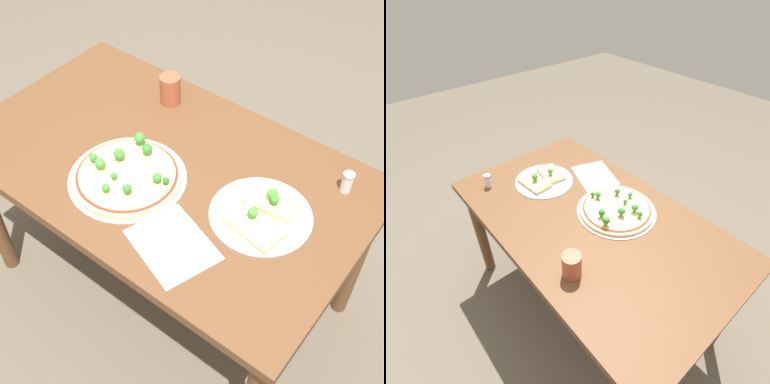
{
  "view_description": "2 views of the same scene",
  "coord_description": "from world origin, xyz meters",
  "views": [
    {
      "loc": [
        -0.83,
        0.92,
        1.9
      ],
      "look_at": [
        -0.16,
        0.06,
        0.72
      ],
      "focal_mm": 50.0,
      "sensor_mm": 36.0,
      "label": 1
    },
    {
      "loc": [
        0.72,
        -0.68,
        1.66
      ],
      "look_at": [
        -0.16,
        0.06,
        0.72
      ],
      "focal_mm": 28.0,
      "sensor_mm": 36.0,
      "label": 2
    }
  ],
  "objects": [
    {
      "name": "paper_menu",
      "position": [
        -0.23,
        0.24,
        0.7
      ],
      "size": [
        0.29,
        0.26,
        0.0
      ],
      "primitive_type": "cube",
      "rotation": [
        0.0,
        0.0,
        -0.33
      ],
      "color": "silver",
      "rests_on": "dining_table"
    },
    {
      "name": "ground_plane",
      "position": [
        0.0,
        0.0,
        0.0
      ],
      "size": [
        8.0,
        8.0,
        0.0
      ],
      "primitive_type": "plane",
      "color": "brown"
    },
    {
      "name": "pizza_tray_whole",
      "position": [
        0.04,
        0.12,
        0.72
      ],
      "size": [
        0.37,
        0.37,
        0.07
      ],
      "color": "#B7B7BC",
      "rests_on": "dining_table"
    },
    {
      "name": "dining_table",
      "position": [
        0.0,
        0.0,
        0.61
      ],
      "size": [
        1.33,
        0.79,
        0.7
      ],
      "color": "brown",
      "rests_on": "ground_plane"
    },
    {
      "name": "condiment_shaker",
      "position": [
        -0.52,
        -0.25,
        0.74
      ],
      "size": [
        0.04,
        0.04,
        0.07
      ],
      "color": "silver",
      "rests_on": "dining_table"
    },
    {
      "name": "pizza_tray_slice",
      "position": [
        -0.37,
        -0.01,
        0.71
      ],
      "size": [
        0.31,
        0.31,
        0.07
      ],
      "color": "#B7B7BC",
      "rests_on": "dining_table"
    },
    {
      "name": "drinking_cup",
      "position": [
        0.18,
        -0.26,
        0.76
      ],
      "size": [
        0.07,
        0.07,
        0.11
      ],
      "primitive_type": "cylinder",
      "color": "#AD5138",
      "rests_on": "dining_table"
    }
  ]
}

